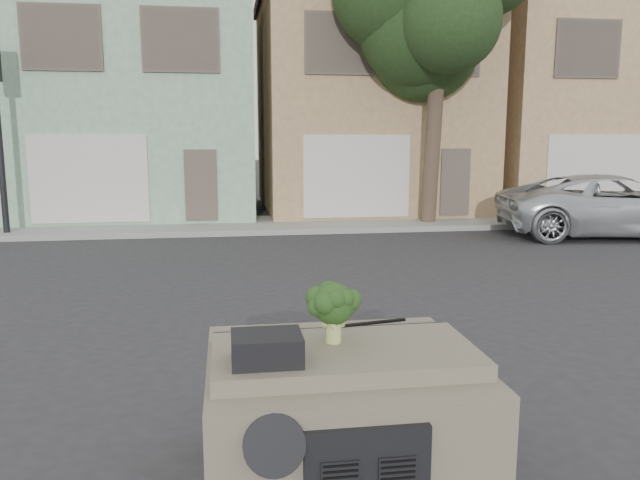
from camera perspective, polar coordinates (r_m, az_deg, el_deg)
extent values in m
plane|color=#303033|center=(7.93, -2.11, -9.98)|extent=(120.00, 120.00, 0.00)
cube|color=gray|center=(18.13, -5.85, 1.37)|extent=(40.00, 3.00, 0.15)
cube|color=#8EB895|center=(22.11, -15.84, 12.15)|extent=(7.20, 8.20, 7.55)
cube|color=tan|center=(22.47, 3.96, 12.44)|extent=(7.20, 8.20, 7.55)
cube|color=tan|center=(25.17, 21.23, 11.52)|extent=(7.20, 8.20, 7.55)
imported|color=silver|center=(18.21, 25.09, 0.31)|extent=(6.22, 3.65, 1.63)
cube|color=#203618|center=(18.25, 10.44, 14.47)|extent=(4.40, 4.00, 8.50)
cube|color=#756C57|center=(4.96, 1.90, -15.38)|extent=(2.00, 1.80, 1.12)
cube|color=black|center=(4.33, -4.89, -9.82)|extent=(0.48, 0.38, 0.20)
cube|color=black|center=(5.16, 4.25, -7.62)|extent=(0.69, 0.15, 0.02)
cube|color=#1E3914|center=(4.67, 1.25, -6.60)|extent=(0.54, 0.54, 0.47)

